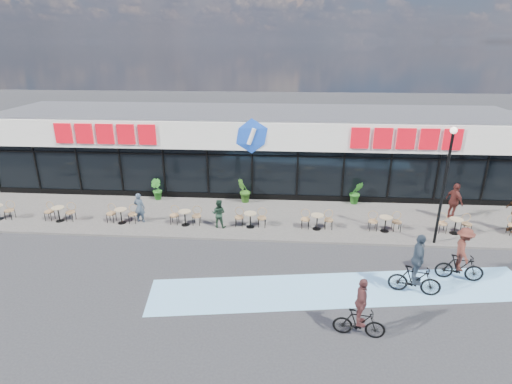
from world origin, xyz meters
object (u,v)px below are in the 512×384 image
Objects in this scene: lamp_post at (446,177)px; potted_plant_mid at (244,191)px; potted_plant_left at (157,189)px; patron_right at (219,213)px; patron_left at (139,208)px; cyclist_a at (416,270)px; cyclist_b at (462,257)px; pedestrian_b at (454,201)px; potted_plant_right at (356,193)px.

lamp_post reaches higher than potted_plant_mid.
patron_right reaches higher than potted_plant_left.
lamp_post reaches higher than potted_plant_left.
lamp_post is 14.05m from patron_left.
potted_plant_left is at bearing 145.72° from cyclist_a.
cyclist_b is at bearing 168.16° from patron_right.
pedestrian_b is 5.81m from cyclist_b.
cyclist_b is at bearing 170.09° from patron_left.
patron_left reaches higher than potted_plant_left.
patron_left is (0.10, -3.04, 0.17)m from potted_plant_left.
patron_right is 10.44m from cyclist_b.
cyclist_b is (9.75, -3.72, 0.17)m from patron_right.
patron_left is at bearing 174.89° from lamp_post.
patron_right is at bearing -153.62° from potted_plant_right.
pedestrian_b is (10.69, -1.45, 0.27)m from potted_plant_mid.
potted_plant_left is 0.83× the size of patron_right.
potted_plant_mid is at bearing -177.68° from potted_plant_right.
lamp_post is 4.87m from cyclist_a.
patron_left reaches higher than patron_right.
cyclist_a reaches higher than potted_plant_right.
patron_left is 15.63m from pedestrian_b.
patron_left is (-4.87, -2.93, 0.08)m from potted_plant_mid.
potted_plant_left is 4.98m from potted_plant_mid.
cyclist_a reaches higher than potted_plant_left.
pedestrian_b is (15.66, -1.57, 0.36)m from potted_plant_left.
cyclist_b is (-0.06, -2.80, -2.21)m from lamp_post.
cyclist_a is (0.75, -8.24, 0.21)m from potted_plant_right.
cyclist_b is at bearing -91.32° from lamp_post.
patron_right is at bearing 78.57° from pedestrian_b.
patron_left reaches higher than potted_plant_right.
potted_plant_left is at bearing 178.69° from potted_plant_mid.
pedestrian_b is at bearing 71.73° from cyclist_b.
lamp_post is at bearing 126.83° from pedestrian_b.
potted_plant_mid is at bearing 130.86° from cyclist_a.
patron_right is 0.75× the size of pedestrian_b.
lamp_post is at bearing -176.30° from patron_right.
patron_right is (-7.05, -3.49, 0.06)m from potted_plant_right.
potted_plant_mid is at bearing -142.52° from patron_left.
lamp_post is at bearing 88.68° from cyclist_b.
pedestrian_b is at bearing -168.11° from patron_left.
potted_plant_left is 5.29m from patron_right.
potted_plant_mid is at bearing -96.25° from patron_right.
patron_left is 1.07× the size of patron_right.
cyclist_b is at bearing -69.44° from potted_plant_right.
cyclist_b is (2.71, -7.21, 0.23)m from potted_plant_right.
pedestrian_b is 0.81× the size of cyclist_a.
cyclist_b is at bearing -38.15° from potted_plant_mid.
potted_plant_mid reaches higher than potted_plant_right.
potted_plant_right is 7.71m from cyclist_b.
potted_plant_left is (-13.91, 4.28, -2.50)m from lamp_post.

